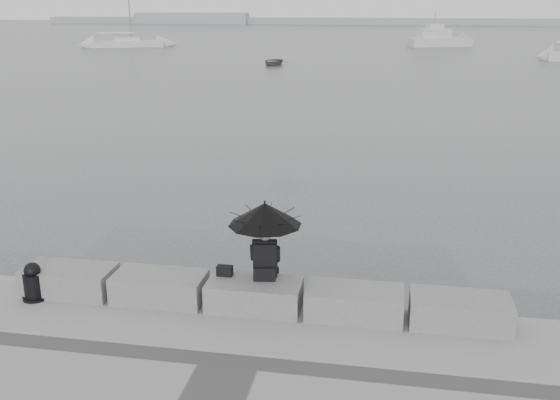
% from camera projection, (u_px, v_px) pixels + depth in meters
% --- Properties ---
extents(ground, '(360.00, 360.00, 0.00)m').
position_uv_depth(ground, '(260.00, 322.00, 11.29)').
color(ground, '#444749').
rests_on(ground, ground).
extents(stone_block_far_left, '(1.60, 0.80, 0.50)m').
position_uv_depth(stone_block_far_left, '(70.00, 280.00, 11.20)').
color(stone_block_far_left, slate).
rests_on(stone_block_far_left, promenade).
extents(stone_block_left, '(1.60, 0.80, 0.50)m').
position_uv_depth(stone_block_left, '(160.00, 287.00, 10.92)').
color(stone_block_left, slate).
rests_on(stone_block_left, promenade).
extents(stone_block_centre, '(1.60, 0.80, 0.50)m').
position_uv_depth(stone_block_centre, '(254.00, 295.00, 10.64)').
color(stone_block_centre, slate).
rests_on(stone_block_centre, promenade).
extents(stone_block_right, '(1.60, 0.80, 0.50)m').
position_uv_depth(stone_block_right, '(354.00, 303.00, 10.35)').
color(stone_block_right, slate).
rests_on(stone_block_right, promenade).
extents(stone_block_far_right, '(1.60, 0.80, 0.50)m').
position_uv_depth(stone_block_far_right, '(460.00, 312.00, 10.07)').
color(stone_block_far_right, slate).
rests_on(stone_block_far_right, promenade).
extents(seated_person, '(1.25, 1.25, 1.39)m').
position_uv_depth(seated_person, '(265.00, 222.00, 10.41)').
color(seated_person, black).
rests_on(seated_person, stone_block_centre).
extents(bag, '(0.27, 0.15, 0.17)m').
position_uv_depth(bag, '(225.00, 271.00, 10.78)').
color(bag, black).
rests_on(bag, stone_block_centre).
extents(mooring_bollard, '(0.44, 0.44, 0.69)m').
position_uv_depth(mooring_bollard, '(34.00, 284.00, 10.96)').
color(mooring_bollard, black).
rests_on(mooring_bollard, promenade).
extents(distant_landmass, '(180.00, 8.00, 2.80)m').
position_uv_depth(distant_landmass, '(353.00, 21.00, 157.33)').
color(distant_landmass, '#9A9C9F').
rests_on(distant_landmass, ground).
extents(sailboat_left, '(9.17, 5.71, 12.90)m').
position_uv_depth(sailboat_left, '(127.00, 43.00, 79.12)').
color(sailboat_left, white).
rests_on(sailboat_left, ground).
extents(motor_cruiser, '(8.42, 5.41, 4.50)m').
position_uv_depth(motor_cruiser, '(439.00, 39.00, 80.65)').
color(motor_cruiser, white).
rests_on(motor_cruiser, ground).
extents(dinghy, '(3.61, 1.94, 0.58)m').
position_uv_depth(dinghy, '(273.00, 62.00, 56.95)').
color(dinghy, slate).
rests_on(dinghy, ground).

